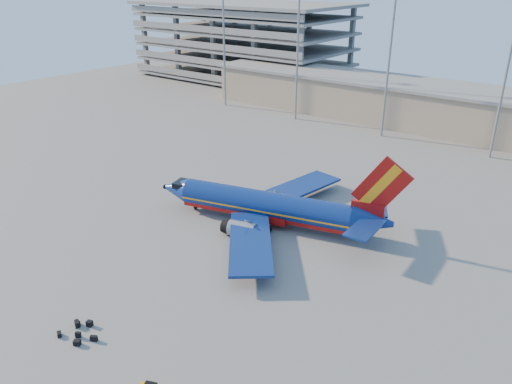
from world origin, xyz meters
TOP-DOWN VIEW (x-y plane):
  - ground at (0.00, 0.00)m, footprint 220.00×220.00m
  - terminal_building at (10.00, 58.00)m, footprint 122.00×16.00m
  - parking_garage at (-62.00, 74.05)m, footprint 62.00×32.00m
  - light_mast_row at (5.00, 46.00)m, footprint 101.60×1.60m
  - aircraft_main at (-0.24, 3.19)m, footprint 31.49×29.88m
  - luggage_pile at (-1.12, -24.15)m, footprint 3.62×3.01m

SIDE VIEW (x-z plane):
  - ground at x=0.00m, z-range 0.00..0.00m
  - luggage_pile at x=-1.12m, z-range -0.02..0.52m
  - aircraft_main at x=-0.24m, z-range -3.12..7.77m
  - terminal_building at x=10.00m, z-range 0.07..8.57m
  - parking_garage at x=-62.00m, z-range 1.03..22.43m
  - light_mast_row at x=5.00m, z-range 3.23..31.88m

